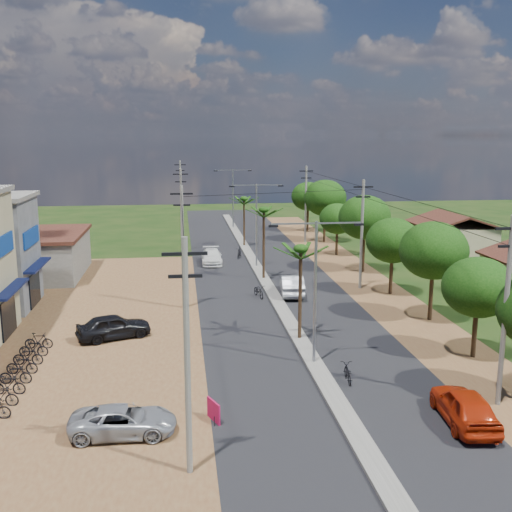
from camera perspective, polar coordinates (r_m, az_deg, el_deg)
The scene contains 37 objects.
ground at distance 33.78m, azimuth 5.51°, elevation -10.26°, with size 160.00×160.00×0.00m, color black.
road at distance 47.78m, azimuth 1.56°, elevation -3.67°, with size 12.00×110.00×0.04m, color black.
median at distance 50.63m, azimuth 1.04°, elevation -2.71°, with size 1.00×90.00×0.18m, color #605E56.
dirt_lot_west at distance 41.30m, azimuth -18.03°, elevation -6.68°, with size 18.00×46.00×0.04m, color brown.
dirt_shoulder_east at distance 49.76m, azimuth 11.30°, elevation -3.28°, with size 5.00×90.00×0.03m, color brown.
low_shed at distance 57.29m, azimuth -21.15°, elevation 0.09°, with size 10.40×10.40×3.95m.
house_east_far at distance 65.75m, azimuth 18.17°, elevation 2.04°, with size 7.60×7.50×4.60m.
tree_east_b at distance 35.70m, azimuth 20.39°, elevation -2.82°, with size 4.00×4.00×5.83m.
tree_east_c at distance 41.87m, azimuth 16.56°, elevation 0.50°, with size 4.60×4.60×6.83m.
tree_east_d at distance 48.23m, azimuth 12.88°, elevation 1.44°, with size 4.20×4.20×6.13m.
tree_east_e at distance 55.67m, azimuth 10.31°, elevation 3.63°, with size 4.80×4.80×7.14m.
tree_east_f at distance 63.32m, azimuth 7.76°, elevation 3.54°, with size 3.80×3.80×5.52m.
tree_east_g at distance 71.01m, azimuth 6.60°, elevation 5.51°, with size 5.00×5.00×7.38m.
tree_east_h at distance 78.75m, azimuth 4.99°, elevation 5.68°, with size 4.40×4.40×6.52m.
palm_median_near at distance 35.98m, azimuth 4.29°, elevation 0.31°, with size 2.00×2.00×6.15m.
palm_median_mid at distance 51.50m, azimuth 0.75°, elevation 4.11°, with size 2.00×2.00×6.55m.
palm_median_far at distance 67.35m, azimuth -1.15°, elevation 5.28°, with size 2.00×2.00×5.85m.
streetlight_near at distance 32.32m, azimuth 5.68°, elevation -2.35°, with size 5.10×0.18×8.00m.
streetlight_mid at distance 56.56m, azimuth 0.04°, elevation 3.63°, with size 5.10×0.18×8.00m.
streetlight_far at distance 81.26m, azimuth -2.21°, elevation 5.99°, with size 5.10×0.18×8.00m.
utility_pole_w_a at distance 21.97m, azimuth -6.59°, elevation -9.15°, with size 1.60×0.24×9.00m.
utility_pole_w_b at distance 43.27m, azimuth -6.99°, elevation 1.09°, with size 1.60×0.24×9.00m.
utility_pole_w_c at distance 65.04m, azimuth -7.12°, elevation 4.53°, with size 1.60×0.24×9.00m.
utility_pole_w_d at distance 85.93m, azimuth -7.19°, elevation 6.19°, with size 1.60×0.24×9.00m.
utility_pole_e_a at distance 29.62m, azimuth 22.70°, elevation -4.54°, with size 1.60×0.24×9.00m.
utility_pole_e_b at distance 49.43m, azimuth 10.05°, elevation 2.29°, with size 1.60×0.24×9.00m.
utility_pole_e_c at distance 70.55m, azimuth 4.77°, elevation 5.11°, with size 1.60×0.24×9.00m.
car_red_near at distance 28.45m, azimuth 19.23°, elevation -13.43°, with size 1.88×4.68×1.59m, color #A02108.
car_silver_mid at distance 47.51m, azimuth 3.42°, elevation -2.79°, with size 1.71×4.91×1.62m, color #93969A.
car_white_far at distance 59.07m, azimuth -4.24°, elevation -0.10°, with size 1.95×4.79×1.39m, color silver.
car_parked_silver at distance 26.71m, azimuth -12.52°, elevation -15.16°, with size 2.06×4.46×1.24m, color #93969A.
car_parked_dark at distance 38.45m, azimuth -13.40°, elevation -6.59°, with size 1.82×4.52×1.54m, color black.
moto_rider_east at distance 31.62m, azimuth 8.71°, elevation -11.01°, with size 0.60×1.73×0.91m, color black.
moto_rider_west_a at distance 46.70m, azimuth 0.26°, elevation -3.39°, with size 0.68×1.96×1.03m, color black.
moto_rider_west_b at distance 61.60m, azimuth -1.61°, elevation 0.28°, with size 0.53×1.86×1.12m, color black.
roadside_sign at distance 27.37m, azimuth -4.06°, elevation -14.53°, with size 0.53×1.12×0.98m.
parked_scooter_row at distance 33.89m, azimuth -21.66°, elevation -10.07°, with size 1.70×9.71×1.00m.
Camera 1 is at (-7.11, -30.59, 12.44)m, focal length 42.00 mm.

